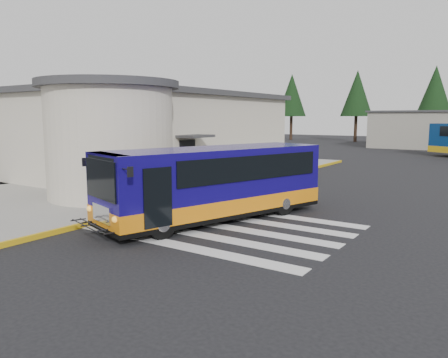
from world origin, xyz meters
The scene contains 7 objects.
ground centered at (0.00, 0.00, 0.00)m, with size 140.00×140.00×0.00m, color black.
sidewalk centered at (-9.00, 4.00, 0.07)m, with size 10.00×34.00×0.15m, color gray.
curb_strip centered at (-4.05, 4.00, 0.08)m, with size 0.12×34.00×0.16m, color gold.
station_building centered at (-10.84, 6.91, 2.57)m, with size 12.70×18.70×4.80m.
crosswalk centered at (-0.50, -0.80, 0.01)m, with size 8.00×5.35×0.01m.
transit_bus centered at (-1.21, -0.14, 1.17)m, with size 5.03×8.93×2.45m.
pedestrian_b centered at (-6.53, -1.39, 0.97)m, with size 0.80×0.62×1.64m, color black.
Camera 1 is at (7.21, -12.08, 3.48)m, focal length 35.00 mm.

